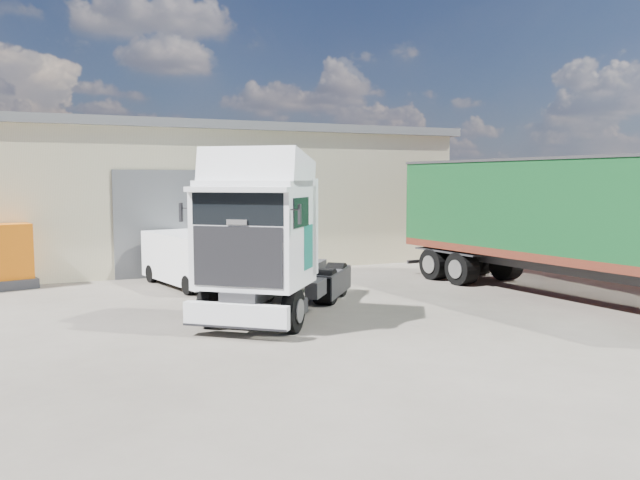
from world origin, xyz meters
name	(u,v)px	position (x,y,z in m)	size (l,w,h in m)	color
ground	(363,339)	(0.00, 0.00, 0.00)	(120.00, 120.00, 0.00)	black
warehouse	(47,195)	(-6.00, 16.00, 2.66)	(30.60, 12.60, 5.42)	beige
brick_boundary_wall	(569,235)	(11.50, 6.00, 1.25)	(0.35, 26.00, 2.50)	maroon
tractor_unit	(267,248)	(-1.20, 2.56, 1.68)	(5.36, 5.96, 3.98)	black
box_trailer	(571,213)	(7.25, 1.71, 2.36)	(3.92, 11.87, 3.87)	#2D2D30
panel_van	(193,259)	(-1.89, 7.71, 0.84)	(2.51, 4.24, 1.62)	black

